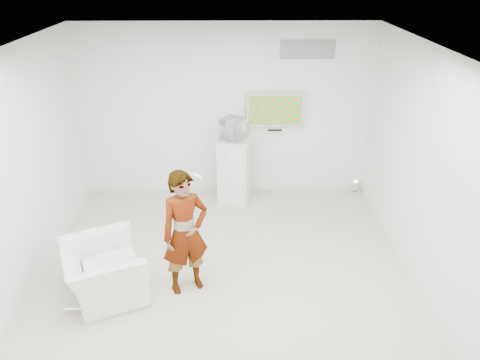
{
  "coord_description": "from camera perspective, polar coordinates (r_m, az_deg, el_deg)",
  "views": [
    {
      "loc": [
        0.11,
        -5.25,
        3.92
      ],
      "look_at": [
        0.22,
        0.6,
        1.11
      ],
      "focal_mm": 35.0,
      "sensor_mm": 36.0,
      "label": 1
    }
  ],
  "objects": [
    {
      "name": "room",
      "position": [
        5.78,
        -2.04,
        0.87
      ],
      "size": [
        5.01,
        5.01,
        3.0
      ],
      "color": "#BAB6AA",
      "rests_on": "ground"
    },
    {
      "name": "tv",
      "position": [
        8.09,
        4.3,
        8.51
      ],
      "size": [
        1.0,
        0.08,
        0.6
      ],
      "primitive_type": "cube",
      "color": "#B9BABE",
      "rests_on": "room"
    },
    {
      "name": "logo_decal",
      "position": [
        7.96,
        8.24,
        15.45
      ],
      "size": [
        0.9,
        0.02,
        0.3
      ],
      "primitive_type": "cube",
      "color": "gray",
      "rests_on": "room"
    },
    {
      "name": "person",
      "position": [
        5.86,
        -6.7,
        -6.44
      ],
      "size": [
        0.71,
        0.62,
        1.65
      ],
      "primitive_type": "imported",
      "rotation": [
        0.0,
        0.0,
        0.44
      ],
      "color": "white",
      "rests_on": "room"
    },
    {
      "name": "armchair",
      "position": [
        6.23,
        -16.3,
        -10.59
      ],
      "size": [
        1.27,
        1.34,
        0.69
      ],
      "primitive_type": "imported",
      "rotation": [
        0.0,
        0.0,
        1.98
      ],
      "color": "white",
      "rests_on": "room"
    },
    {
      "name": "pedestal",
      "position": [
        8.1,
        -0.73,
        1.24
      ],
      "size": [
        0.65,
        0.65,
        1.16
      ],
      "primitive_type": "cube",
      "rotation": [
        0.0,
        0.0,
        -0.18
      ],
      "color": "silver",
      "rests_on": "room"
    },
    {
      "name": "floor_uplight",
      "position": [
        8.79,
        13.83,
        -0.79
      ],
      "size": [
        0.2,
        0.2,
        0.25
      ],
      "primitive_type": "cylinder",
      "rotation": [
        0.0,
        0.0,
        0.36
      ],
      "color": "white",
      "rests_on": "room"
    },
    {
      "name": "vitrine",
      "position": [
        7.82,
        -0.76,
        6.28
      ],
      "size": [
        0.49,
        0.49,
        0.36
      ],
      "primitive_type": "cube",
      "rotation": [
        0.0,
        0.0,
        -0.53
      ],
      "color": "silver",
      "rests_on": "pedestal"
    },
    {
      "name": "console",
      "position": [
        7.84,
        -0.75,
        5.83
      ],
      "size": [
        0.1,
        0.17,
        0.22
      ],
      "primitive_type": "cube",
      "rotation": [
        0.0,
        0.0,
        -0.31
      ],
      "color": "silver",
      "rests_on": "pedestal"
    },
    {
      "name": "wii_remote",
      "position": [
        5.74,
        -5.22,
        0.45
      ],
      "size": [
        0.13,
        0.13,
        0.04
      ],
      "primitive_type": "cube",
      "rotation": [
        0.0,
        0.0,
        0.78
      ],
      "color": "silver",
      "rests_on": "person"
    }
  ]
}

